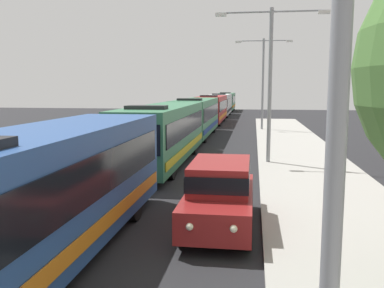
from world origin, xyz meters
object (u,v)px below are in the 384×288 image
bus_fourth_in_line (212,108)px  bus_rear (221,104)px  bus_second_in_line (164,132)px  streetlamp_mid (270,69)px  bus_tail_end (227,101)px  bus_middle (196,116)px  bus_lead (52,187)px  streetlamp_far (263,75)px  white_suv (220,192)px

bus_fourth_in_line → bus_rear: (-0.00, 12.44, -0.00)m
bus_second_in_line → streetlamp_mid: (5.40, 0.54, 3.24)m
bus_rear → bus_tail_end: (-0.00, 12.88, -0.00)m
bus_middle → bus_tail_end: size_ratio=1.15×
bus_lead → bus_middle: 24.76m
bus_rear → streetlamp_far: streetlamp_far is taller
bus_fourth_in_line → bus_second_in_line: bearing=-90.0°
bus_rear → bus_tail_end: 12.88m
bus_second_in_line → white_suv: size_ratio=2.51×
bus_tail_end → bus_lead: bearing=-90.0°
bus_tail_end → streetlamp_far: (5.40, -32.54, 3.47)m
bus_middle → streetlamp_mid: (5.40, -11.87, 3.24)m
bus_rear → streetlamp_far: bearing=-74.6°
bus_second_in_line → streetlamp_far: (5.40, 18.14, 3.47)m
bus_lead → bus_rear: 50.14m
bus_second_in_line → bus_fourth_in_line: bearing=90.0°
white_suv → streetlamp_mid: 11.04m
bus_second_in_line → streetlamp_far: bearing=73.4°
white_suv → streetlamp_mid: (1.70, 10.19, 3.90)m
streetlamp_far → streetlamp_mid: bearing=-90.0°
streetlamp_far → white_suv: bearing=-93.5°
bus_tail_end → bus_middle: bearing=-90.0°
bus_lead → bus_fourth_in_line: same height
bus_fourth_in_line → bus_tail_end: 25.32m
white_suv → streetlamp_mid: streetlamp_mid is taller
bus_middle → white_suv: 22.37m
bus_lead → bus_fourth_in_line: size_ratio=0.91×
bus_rear → white_suv: size_ratio=2.40×
bus_lead → streetlamp_mid: size_ratio=1.37×
bus_second_in_line → bus_fourth_in_line: (-0.00, 25.36, -0.00)m
bus_lead → white_suv: bearing=36.2°
streetlamp_far → bus_lead: bearing=-100.0°
bus_tail_end → bus_second_in_line: bearing=-90.0°
bus_rear → bus_second_in_line: bearing=-90.0°
bus_rear → bus_middle: bearing=-90.0°
bus_rear → streetlamp_mid: bearing=-81.8°
streetlamp_far → bus_middle: bearing=-133.3°
bus_fourth_in_line → white_suv: size_ratio=2.44×
bus_lead → bus_second_in_line: 12.35m
bus_lead → bus_middle: same height
white_suv → bus_rear: bearing=94.5°
white_suv → bus_fourth_in_line: bearing=96.0°
bus_lead → bus_second_in_line: size_ratio=0.89×
white_suv → bus_second_in_line: bearing=111.0°
bus_rear → white_suv: bearing=-85.5°
bus_lead → white_suv: 4.63m
bus_second_in_line → white_suv: bus_second_in_line is taller
bus_lead → streetlamp_far: streetlamp_far is taller
bus_middle → white_suv: (3.70, -22.05, -0.66)m
bus_middle → white_suv: bearing=-80.5°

